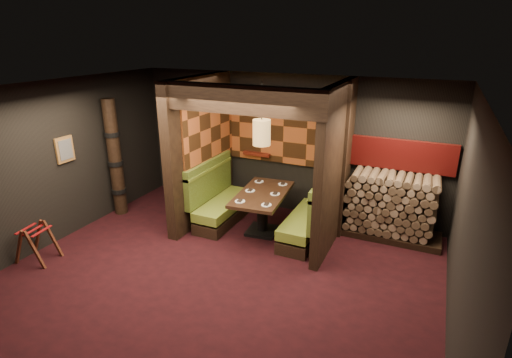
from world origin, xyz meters
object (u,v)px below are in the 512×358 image
object	(u,v)px
pendant_lamp	(262,132)
booth_bench_left	(220,202)
totem_column	(115,159)
luggage_rack	(36,242)
firewood_stack	(394,207)
booth_bench_right	(311,219)
dining_table	(262,204)

from	to	relation	value
pendant_lamp	booth_bench_left	bearing A→B (deg)	169.79
totem_column	pendant_lamp	bearing A→B (deg)	6.88
luggage_rack	totem_column	size ratio (longest dim) A/B	0.29
pendant_lamp	luggage_rack	xyz separation A→B (m)	(-3.00, -2.41, -1.62)
booth_bench_left	pendant_lamp	size ratio (longest dim) A/B	1.43
booth_bench_left	firewood_stack	size ratio (longest dim) A/B	0.92
firewood_stack	totem_column	bearing A→B (deg)	-166.81
booth_bench_right	pendant_lamp	world-z (taller)	pendant_lamp
firewood_stack	dining_table	bearing A→B (deg)	-159.83
booth_bench_left	booth_bench_right	bearing A→B (deg)	0.00
booth_bench_right	pendant_lamp	distance (m)	1.81
booth_bench_left	booth_bench_right	size ratio (longest dim) A/B	1.00
booth_bench_right	pendant_lamp	size ratio (longest dim) A/B	1.43
booth_bench_left	firewood_stack	bearing A→B (deg)	12.17
pendant_lamp	totem_column	bearing A→B (deg)	-173.12
dining_table	pendant_lamp	size ratio (longest dim) A/B	1.45
booth_bench_left	dining_table	world-z (taller)	booth_bench_left
booth_bench_right	firewood_stack	distance (m)	1.54
luggage_rack	dining_table	bearing A→B (deg)	39.40
luggage_rack	firewood_stack	size ratio (longest dim) A/B	0.40
luggage_rack	firewood_stack	bearing A→B (deg)	32.07
dining_table	firewood_stack	xyz separation A→B (m)	(2.26, 0.83, 0.03)
pendant_lamp	totem_column	size ratio (longest dim) A/B	0.47
booth_bench_left	dining_table	xyz separation A→B (m)	(0.99, -0.13, 0.18)
pendant_lamp	totem_column	distance (m)	3.20
pendant_lamp	luggage_rack	size ratio (longest dim) A/B	1.62
booth_bench_right	luggage_rack	world-z (taller)	booth_bench_right
dining_table	pendant_lamp	world-z (taller)	pendant_lamp
booth_bench_left	firewood_stack	distance (m)	3.33
booth_bench_right	dining_table	bearing A→B (deg)	-171.90
booth_bench_right	dining_table	size ratio (longest dim) A/B	0.99
dining_table	firewood_stack	distance (m)	2.40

